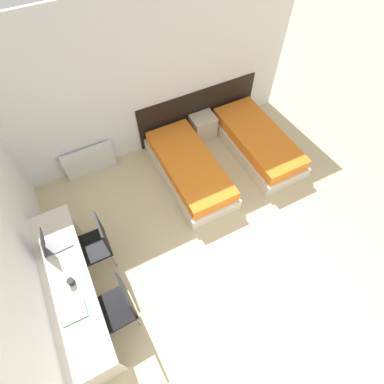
{
  "coord_description": "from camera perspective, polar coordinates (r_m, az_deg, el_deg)",
  "views": [
    {
      "loc": [
        -1.15,
        -0.2,
        4.23
      ],
      "look_at": [
        0.0,
        2.04,
        0.55
      ],
      "focal_mm": 28.0,
      "sensor_mm": 36.0,
      "label": 1
    }
  ],
  "objects": [
    {
      "name": "ground_plane",
      "position": [
        4.39,
        13.54,
        -24.36
      ],
      "size": [
        20.0,
        20.0,
        0.0
      ],
      "primitive_type": "plane",
      "color": "beige"
    },
    {
      "name": "wall_back",
      "position": [
        5.02,
        -9.47,
        19.78
      ],
      "size": [
        5.44,
        0.05,
        2.7
      ],
      "color": "white",
      "rests_on": "ground_plane"
    },
    {
      "name": "wall_left",
      "position": [
        3.7,
        -31.42,
        -8.24
      ],
      "size": [
        0.05,
        4.72,
        2.7
      ],
      "color": "white",
      "rests_on": "ground_plane"
    },
    {
      "name": "headboard_panel",
      "position": [
        5.84,
        1.13,
        15.17
      ],
      "size": [
        2.38,
        0.03,
        0.89
      ],
      "color": "black",
      "rests_on": "ground_plane"
    },
    {
      "name": "bed_near_window",
      "position": [
        5.15,
        -0.51,
        4.35
      ],
      "size": [
        0.89,
        1.96,
        0.44
      ],
      "color": "beige",
      "rests_on": "ground_plane"
    },
    {
      "name": "bed_near_door",
      "position": [
        5.7,
        12.26,
        9.26
      ],
      "size": [
        0.89,
        1.96,
        0.44
      ],
      "color": "beige",
      "rests_on": "ground_plane"
    },
    {
      "name": "nightstand",
      "position": [
        5.84,
        2.1,
        12.37
      ],
      "size": [
        0.45,
        0.36,
        0.46
      ],
      "color": "beige",
      "rests_on": "ground_plane"
    },
    {
      "name": "radiator",
      "position": [
        5.51,
        -18.94,
        5.64
      ],
      "size": [
        0.87,
        0.12,
        0.51
      ],
      "color": "silver",
      "rests_on": "ground_plane"
    },
    {
      "name": "desk",
      "position": [
        4.08,
        -22.06,
        -16.26
      ],
      "size": [
        0.53,
        2.14,
        0.75
      ],
      "color": "beige",
      "rests_on": "ground_plane"
    },
    {
      "name": "chair_near_laptop",
      "position": [
        4.28,
        -17.93,
        -9.24
      ],
      "size": [
        0.47,
        0.47,
        0.95
      ],
      "rotation": [
        0.0,
        0.0,
        -0.02
      ],
      "color": "black",
      "rests_on": "ground_plane"
    },
    {
      "name": "chair_near_notebook",
      "position": [
        3.92,
        -13.95,
        -20.22
      ],
      "size": [
        0.48,
        0.48,
        0.95
      ],
      "rotation": [
        0.0,
        0.0,
        0.03
      ],
      "color": "black",
      "rests_on": "ground_plane"
    },
    {
      "name": "laptop",
      "position": [
        4.12,
        -25.05,
        -8.97
      ],
      "size": [
        0.37,
        0.23,
        0.35
      ],
      "rotation": [
        0.0,
        0.0,
        0.04
      ],
      "color": "slate",
      "rests_on": "desk"
    },
    {
      "name": "open_notebook",
      "position": [
        3.78,
        -21.57,
        -20.65
      ],
      "size": [
        0.28,
        0.21,
        0.02
      ],
      "rotation": [
        0.0,
        0.0,
        -0.02
      ],
      "color": "#236B3D",
      "rests_on": "desk"
    },
    {
      "name": "mug",
      "position": [
        3.87,
        -22.05,
        -15.57
      ],
      "size": [
        0.08,
        0.08,
        0.09
      ],
      "color": "black",
      "rests_on": "desk"
    }
  ]
}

